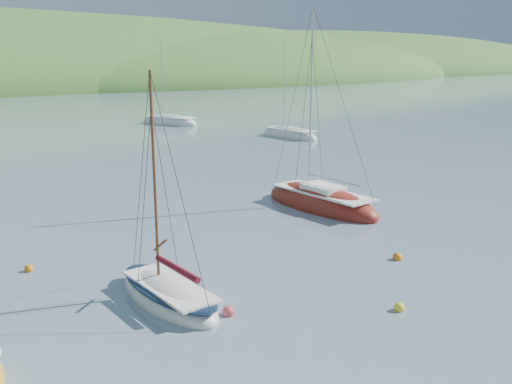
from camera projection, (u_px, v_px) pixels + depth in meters
ground at (346, 298)px, 22.52m from camera, size 700.00×700.00×0.00m
daysailer_white at (169, 295)px, 22.20m from camera, size 2.50×6.23×9.45m
sloop_red at (321, 204)px, 35.48m from camera, size 3.58×9.06×13.16m
distant_sloop_b at (169, 123)px, 76.42m from camera, size 6.41×9.38×12.65m
distant_sloop_d at (289, 136)px, 64.86m from camera, size 3.68×8.33×11.53m
mooring_buoys at (311, 253)px, 27.11m from camera, size 20.85×12.60×0.50m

